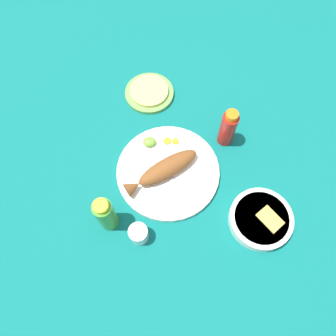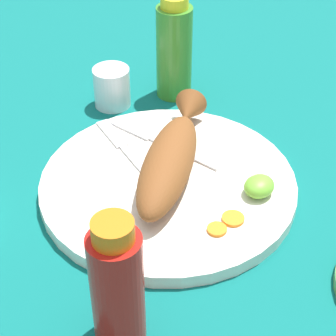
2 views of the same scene
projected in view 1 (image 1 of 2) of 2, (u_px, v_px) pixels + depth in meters
ground_plane at (168, 173)px, 1.07m from camera, size 4.00×4.00×0.00m
main_plate at (168, 172)px, 1.07m from camera, size 0.33×0.33×0.02m
fried_fish at (164, 170)px, 1.03m from camera, size 0.25×0.16×0.05m
fork_near at (167, 195)px, 1.02m from camera, size 0.08×0.18×0.00m
fork_far at (152, 191)px, 1.03m from camera, size 0.02×0.19×0.00m
carrot_slice_near at (175, 141)px, 1.10m from camera, size 0.02×0.02×0.00m
carrot_slice_mid at (167, 141)px, 1.10m from camera, size 0.03×0.03×0.00m
lime_wedge_main at (149, 142)px, 1.09m from camera, size 0.04×0.04×0.02m
hot_sauce_bottle_red at (228, 128)px, 1.06m from camera, size 0.05×0.05×0.16m
hot_sauce_bottle_green at (106, 214)px, 0.93m from camera, size 0.06×0.06×0.17m
salt_cup at (139, 234)px, 0.96m from camera, size 0.06×0.06×0.06m
guacamole_bowl at (261, 219)px, 0.99m from camera, size 0.19×0.19×0.05m
tortilla_plate at (149, 93)px, 1.20m from camera, size 0.18×0.18×0.01m
tortilla_stack at (149, 91)px, 1.19m from camera, size 0.14×0.14×0.01m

